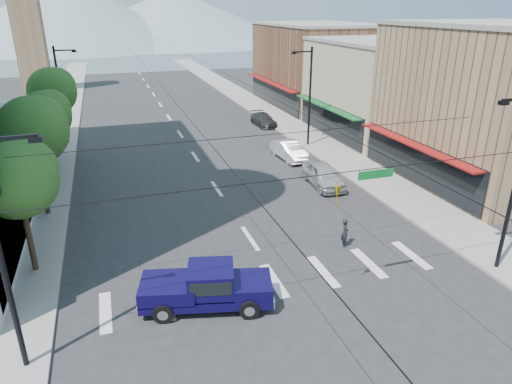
{
  "coord_description": "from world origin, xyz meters",
  "views": [
    {
      "loc": [
        -6.9,
        -16.03,
        12.3
      ],
      "look_at": [
        0.22,
        5.56,
        3.0
      ],
      "focal_mm": 32.0,
      "sensor_mm": 36.0,
      "label": 1
    }
  ],
  "objects_px": {
    "pedestrian": "(345,233)",
    "parked_car_mid": "(289,150)",
    "parked_car_near": "(323,175)",
    "parked_car_far": "(263,120)",
    "pickup_truck": "(206,286)"
  },
  "relations": [
    {
      "from": "pedestrian",
      "to": "parked_car_far",
      "type": "bearing_deg",
      "value": 8.65
    },
    {
      "from": "parked_car_near",
      "to": "parked_car_far",
      "type": "relative_size",
      "value": 1.06
    },
    {
      "from": "pickup_truck",
      "to": "parked_car_near",
      "type": "xyz_separation_m",
      "value": [
        11.32,
        11.61,
        -0.19
      ]
    },
    {
      "from": "pickup_truck",
      "to": "pedestrian",
      "type": "bearing_deg",
      "value": 33.4
    },
    {
      "from": "parked_car_near",
      "to": "pedestrian",
      "type": "bearing_deg",
      "value": -105.19
    },
    {
      "from": "parked_car_near",
      "to": "parked_car_mid",
      "type": "xyz_separation_m",
      "value": [
        0.0,
        6.69,
        -0.07
      ]
    },
    {
      "from": "pedestrian",
      "to": "parked_car_near",
      "type": "height_order",
      "value": "parked_car_near"
    },
    {
      "from": "pedestrian",
      "to": "parked_car_near",
      "type": "xyz_separation_m",
      "value": [
        2.92,
        8.64,
        0.01
      ]
    },
    {
      "from": "pickup_truck",
      "to": "parked_car_mid",
      "type": "distance_m",
      "value": 21.52
    },
    {
      "from": "parked_car_mid",
      "to": "parked_car_near",
      "type": "bearing_deg",
      "value": -94.04
    },
    {
      "from": "pickup_truck",
      "to": "pedestrian",
      "type": "distance_m",
      "value": 8.91
    },
    {
      "from": "pedestrian",
      "to": "parked_car_mid",
      "type": "bearing_deg",
      "value": 7.67
    },
    {
      "from": "parked_car_near",
      "to": "parked_car_far",
      "type": "distance_m",
      "value": 18.74
    },
    {
      "from": "parked_car_mid",
      "to": "parked_car_far",
      "type": "distance_m",
      "value": 12.1
    },
    {
      "from": "pickup_truck",
      "to": "parked_car_near",
      "type": "relative_size",
      "value": 1.25
    }
  ]
}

